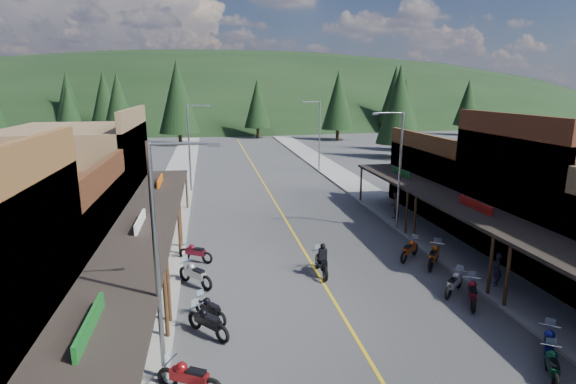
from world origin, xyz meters
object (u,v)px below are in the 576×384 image
pine_3 (257,103)px  bike_east_5 (549,343)px  bike_east_9 (410,249)px  pine_4 (338,100)px  streetlight_2 (398,165)px  pine_5 (395,94)px  shop_east_2 (559,197)px  pine_1 (105,100)px  pine_7 (68,99)px  bike_west_8 (195,273)px  pedestrian_east_b (394,205)px  pine_11 (399,105)px  rider_on_bike (322,261)px  pedestrian_east_a (497,269)px  pine_10 (119,106)px  pine_6 (468,102)px  pine_9 (405,108)px  bike_west_9 (196,252)px  bike_east_7 (454,282)px  pine_2 (178,96)px  bike_east_6 (472,292)px  bike_east_8 (434,255)px  shop_east_3 (462,180)px  streetlight_3 (318,133)px  streetlight_1 (191,144)px  shop_west_2 (27,244)px  bike_west_6 (208,321)px  bike_east_4 (553,364)px  bike_west_7 (210,308)px

pine_3 → bike_east_5: bearing=-88.2°
bike_east_9 → pine_4: bearing=125.1°
streetlight_2 → pine_5: pine_5 is taller
shop_east_2 → pine_1: bearing=119.0°
bike_east_5 → pine_7: bearing=153.8°
bike_west_8 → pedestrian_east_b: bearing=-8.1°
pine_11 → rider_on_bike: pine_11 is taller
bike_east_9 → rider_on_bike: 5.57m
rider_on_bike → pedestrian_east_a: bearing=-20.3°
bike_east_5 → pedestrian_east_a: bearing=111.5°
pine_10 → bike_east_5: pine_10 is taller
pine_11 → bike_east_9: bearing=-112.2°
pine_6 → pine_9: size_ratio=1.02×
bike_west_9 → bike_east_7: 13.56m
pine_2 → bike_east_9: bearing=-74.2°
pine_6 → bike_east_5: size_ratio=5.18×
bike_east_5 → pine_9: bearing=110.3°
pine_5 → pine_6: 14.50m
bike_east_6 → pedestrian_east_a: bearing=60.1°
bike_east_7 → bike_east_8: (0.69, 3.27, 0.08)m
shop_east_3 → pine_1: (-37.75, 58.70, 4.70)m
bike_east_6 → bike_east_7: bearing=128.5°
streetlight_2 → pine_6: pine_6 is taller
pine_2 → pedestrian_east_b: size_ratio=7.27×
bike_east_8 → bike_east_9: bike_east_8 is taller
bike_east_5 → bike_west_8: bearing=-174.6°
streetlight_2 → streetlight_3: bearing=90.0°
streetlight_1 → streetlight_3: same height
bike_east_7 → pine_3: bearing=140.4°
shop_west_2 → pedestrian_east_a: 22.14m
bike_west_9 → pedestrian_east_a: size_ratio=1.25×
pine_2 → bike_west_9: pine_2 is taller
pine_4 → bike_west_9: size_ratio=5.98×
streetlight_1 → pine_6: 67.62m
shop_east_3 → pine_9: pine_9 is taller
pine_3 → pine_7: bearing=164.5°
bike_east_9 → bike_east_5: bearing=-38.4°
streetlight_3 → pine_10: pine_10 is taller
pine_1 → pine_9: size_ratio=1.16×
shop_west_2 → streetlight_3: streetlight_3 is taller
bike_west_6 → pedestrian_east_a: size_ratio=1.35×
streetlight_3 → pine_5: 50.08m
pine_2 → bike_east_4: bearing=-76.7°
shop_east_3 → bike_west_9: shop_east_3 is taller
pine_9 → bike_east_4: bearing=-109.1°
bike_east_5 → bike_east_6: size_ratio=0.97×
pine_2 → bike_east_8: 59.23m
shop_east_2 → pedestrian_east_b: (-5.94, 8.55, -2.41)m
streetlight_3 → pine_2: size_ratio=0.57×
pedestrian_east_a → bike_west_7: bearing=-66.1°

